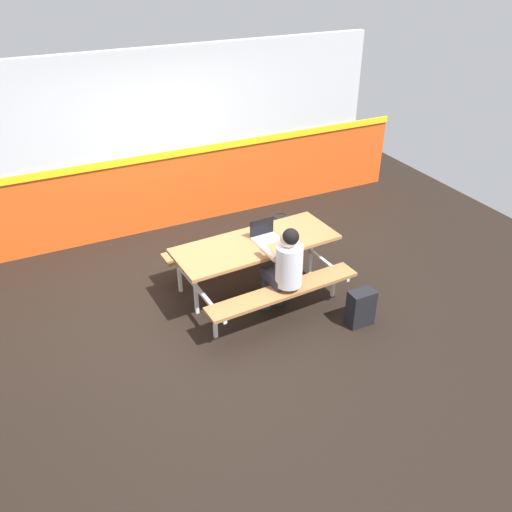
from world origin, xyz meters
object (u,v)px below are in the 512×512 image
Objects in this scene: student_nearer at (285,265)px; laptop_silver at (265,235)px; backpack_dark at (360,308)px; picnic_table_main at (256,254)px; tote_bag_bright at (279,230)px.

laptop_silver is (0.05, 0.60, 0.08)m from student_nearer.
student_nearer is 1.00m from backpack_dark.
picnic_table_main reaches higher than backpack_dark.
student_nearer is 3.63× the size of laptop_silver.
student_nearer reaches higher than tote_bag_bright.
picnic_table_main is at bearing 99.19° from student_nearer.
picnic_table_main is at bearing -130.61° from tote_bag_bright.
backpack_dark is at bearing -52.15° from picnic_table_main.
backpack_dark is (0.81, -1.04, -0.36)m from picnic_table_main.
picnic_table_main is 1.37m from backpack_dark.
laptop_silver is at bearing 18.46° from picnic_table_main.
student_nearer is at bearing -116.56° from tote_bag_bright.
picnic_table_main is at bearing -161.54° from laptop_silver.
picnic_table_main is 0.57m from student_nearer.
tote_bag_bright is (0.07, 2.06, -0.02)m from backpack_dark.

